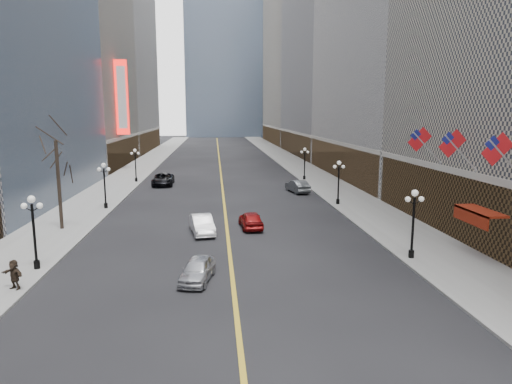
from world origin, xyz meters
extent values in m
cube|color=gray|center=(14.00, 70.00, 0.07)|extent=(6.00, 230.00, 0.15)
cube|color=gray|center=(-14.00, 70.00, 0.07)|extent=(6.00, 230.00, 0.15)
cube|color=gold|center=(0.00, 80.00, 0.01)|extent=(0.25, 200.00, 0.02)
cube|color=#493931|center=(18.40, 68.00, 2.60)|extent=(2.80, 35.00, 5.00)
cube|color=gray|center=(30.00, 106.00, 24.00)|extent=(26.00, 40.00, 48.00)
cube|color=#493931|center=(18.40, 106.00, 2.60)|extent=(2.80, 39.00, 5.00)
cube|color=#ADA38F|center=(30.00, 149.00, 31.00)|extent=(26.00, 46.00, 62.00)
cube|color=#493931|center=(18.40, 149.00, 2.60)|extent=(2.80, 45.00, 5.00)
cube|color=#ADA38F|center=(-30.00, 87.00, 25.00)|extent=(26.00, 30.00, 50.00)
cube|color=#493931|center=(-18.40, 87.00, 2.60)|extent=(2.80, 29.00, 5.00)
cube|color=silver|center=(-30.00, 121.00, 36.00)|extent=(26.00, 38.00, 72.00)
cube|color=#493931|center=(-18.40, 121.00, 2.60)|extent=(2.80, 37.00, 5.00)
cylinder|color=black|center=(11.80, 30.00, 0.40)|extent=(0.36, 0.36, 0.50)
cylinder|color=black|center=(11.80, 30.00, 2.15)|extent=(0.16, 0.16, 4.00)
sphere|color=white|center=(11.80, 30.00, 4.45)|extent=(0.44, 0.44, 0.44)
sphere|color=white|center=(11.35, 30.00, 4.05)|extent=(0.36, 0.36, 0.36)
sphere|color=white|center=(12.25, 30.00, 4.05)|extent=(0.36, 0.36, 0.36)
cylinder|color=black|center=(11.80, 48.00, 0.40)|extent=(0.36, 0.36, 0.50)
cylinder|color=black|center=(11.80, 48.00, 2.15)|extent=(0.16, 0.16, 4.00)
sphere|color=white|center=(11.80, 48.00, 4.45)|extent=(0.44, 0.44, 0.44)
sphere|color=white|center=(11.35, 48.00, 4.05)|extent=(0.36, 0.36, 0.36)
sphere|color=white|center=(12.25, 48.00, 4.05)|extent=(0.36, 0.36, 0.36)
cylinder|color=black|center=(11.80, 66.00, 0.40)|extent=(0.36, 0.36, 0.50)
cylinder|color=black|center=(11.80, 66.00, 2.15)|extent=(0.16, 0.16, 4.00)
sphere|color=white|center=(11.80, 66.00, 4.45)|extent=(0.44, 0.44, 0.44)
sphere|color=white|center=(11.35, 66.00, 4.05)|extent=(0.36, 0.36, 0.36)
sphere|color=white|center=(12.25, 66.00, 4.05)|extent=(0.36, 0.36, 0.36)
cylinder|color=black|center=(-11.80, 30.00, 0.40)|extent=(0.36, 0.36, 0.50)
cylinder|color=black|center=(-11.80, 30.00, 2.15)|extent=(0.16, 0.16, 4.00)
sphere|color=white|center=(-11.80, 30.00, 4.45)|extent=(0.44, 0.44, 0.44)
sphere|color=white|center=(-12.25, 30.00, 4.05)|extent=(0.36, 0.36, 0.36)
sphere|color=white|center=(-11.35, 30.00, 4.05)|extent=(0.36, 0.36, 0.36)
cylinder|color=black|center=(-11.80, 48.00, 0.40)|extent=(0.36, 0.36, 0.50)
cylinder|color=black|center=(-11.80, 48.00, 2.15)|extent=(0.16, 0.16, 4.00)
sphere|color=white|center=(-11.80, 48.00, 4.45)|extent=(0.44, 0.44, 0.44)
sphere|color=white|center=(-12.25, 48.00, 4.05)|extent=(0.36, 0.36, 0.36)
sphere|color=white|center=(-11.35, 48.00, 4.05)|extent=(0.36, 0.36, 0.36)
cylinder|color=black|center=(-11.80, 66.00, 0.40)|extent=(0.36, 0.36, 0.50)
cylinder|color=black|center=(-11.80, 66.00, 2.15)|extent=(0.16, 0.16, 4.00)
sphere|color=white|center=(-11.80, 66.00, 4.45)|extent=(0.44, 0.44, 0.44)
sphere|color=white|center=(-12.25, 66.00, 4.05)|extent=(0.36, 0.36, 0.36)
sphere|color=white|center=(-11.35, 66.00, 4.05)|extent=(0.36, 0.36, 0.36)
cylinder|color=#B2B2B7|center=(15.80, 27.00, 6.80)|extent=(2.49, 0.12, 2.49)
cube|color=red|center=(15.15, 27.00, 7.45)|extent=(1.94, 0.04, 1.94)
cube|color=navy|center=(14.80, 27.00, 7.80)|extent=(0.88, 0.06, 0.88)
cylinder|color=#B2B2B7|center=(15.80, 32.00, 6.80)|extent=(2.49, 0.12, 2.49)
cube|color=red|center=(15.15, 32.00, 7.45)|extent=(1.94, 0.04, 1.94)
cube|color=navy|center=(14.80, 32.00, 7.80)|extent=(0.88, 0.06, 0.88)
cylinder|color=#B2B2B7|center=(15.80, 37.00, 6.80)|extent=(2.49, 0.12, 2.49)
cube|color=red|center=(15.15, 37.00, 7.45)|extent=(1.94, 0.04, 1.94)
cube|color=navy|center=(14.80, 37.00, 7.80)|extent=(0.88, 0.06, 0.88)
cube|color=maroon|center=(16.30, 30.00, 3.20)|extent=(1.40, 4.00, 0.15)
cube|color=maroon|center=(15.65, 30.00, 2.80)|extent=(0.10, 4.00, 0.90)
cube|color=red|center=(-15.90, 80.00, 12.00)|extent=(2.00, 0.50, 12.00)
cube|color=white|center=(-15.85, 80.00, 12.00)|extent=(1.40, 0.55, 10.00)
cylinder|color=#2D231C|center=(-13.50, 40.00, 3.75)|extent=(0.28, 0.28, 7.20)
imported|color=#AFB0B7|center=(-2.00, 27.46, 0.67)|extent=(2.35, 4.16, 1.33)
imported|color=white|center=(-2.00, 37.93, 0.74)|extent=(2.26, 4.66, 1.47)
imported|color=black|center=(-7.81, 63.19, 0.80)|extent=(2.79, 5.84, 1.61)
imported|color=maroon|center=(2.00, 39.30, 0.72)|extent=(2.01, 4.33, 1.44)
imported|color=#484C50|center=(9.00, 56.14, 0.76)|extent=(2.52, 4.86, 1.52)
imported|color=black|center=(-11.73, 26.73, 0.96)|extent=(1.52, 1.13, 1.63)
camera|label=1|loc=(-0.92, 2.37, 9.48)|focal=32.00mm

